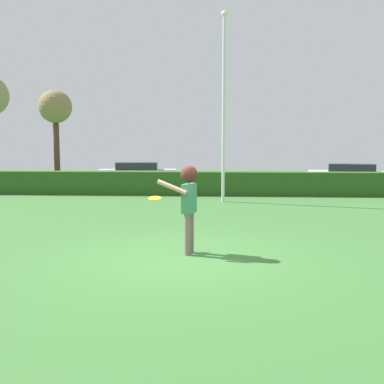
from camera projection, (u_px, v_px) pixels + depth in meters
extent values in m
plane|color=#3D7235|center=(184.00, 258.00, 8.48)|extent=(60.00, 60.00, 0.00)
cylinder|color=#7C655C|center=(188.00, 234.00, 8.70)|extent=(0.14, 0.14, 0.84)
cylinder|color=#7C655C|center=(190.00, 232.00, 8.89)|extent=(0.14, 0.14, 0.84)
cube|color=#39835A|center=(189.00, 198.00, 8.72)|extent=(0.30, 0.42, 0.58)
cylinder|color=tan|center=(172.00, 187.00, 8.54)|extent=(0.62, 0.22, 0.30)
cylinder|color=tan|center=(192.00, 198.00, 8.94)|extent=(0.09, 0.09, 0.62)
sphere|color=tan|center=(189.00, 175.00, 8.67)|extent=(0.22, 0.22, 0.22)
sphere|color=#4F241D|center=(189.00, 174.00, 8.66)|extent=(0.34, 0.34, 0.34)
cylinder|color=yellow|center=(155.00, 198.00, 9.09)|extent=(0.27, 0.27, 0.07)
cylinder|color=silver|center=(224.00, 111.00, 16.55)|extent=(0.12, 0.12, 6.92)
sphere|color=#F2EFCC|center=(224.00, 14.00, 16.17)|extent=(0.24, 0.24, 0.24)
cube|color=#2C551D|center=(203.00, 183.00, 19.22)|extent=(27.74, 0.90, 1.02)
cube|color=#B7B7BC|center=(137.00, 174.00, 23.94)|extent=(4.34, 2.08, 0.55)
cube|color=#2D333D|center=(137.00, 166.00, 23.89)|extent=(2.34, 1.76, 0.40)
cylinder|color=black|center=(165.00, 178.00, 24.87)|extent=(0.61, 0.16, 0.60)
cylinder|color=black|center=(164.00, 181.00, 23.18)|extent=(0.61, 0.16, 0.60)
cylinder|color=black|center=(113.00, 178.00, 24.77)|extent=(0.61, 0.16, 0.60)
cylinder|color=black|center=(108.00, 181.00, 23.08)|extent=(0.61, 0.16, 0.60)
cube|color=white|center=(351.00, 177.00, 22.17)|extent=(4.47, 2.59, 0.55)
cube|color=#2D333D|center=(351.00, 167.00, 22.12)|extent=(2.49, 2.02, 0.40)
cylinder|color=black|center=(380.00, 182.00, 22.60)|extent=(0.61, 0.23, 0.60)
cylinder|color=black|center=(384.00, 184.00, 20.98)|extent=(0.61, 0.23, 0.60)
cylinder|color=black|center=(320.00, 180.00, 23.42)|extent=(0.61, 0.23, 0.60)
cylinder|color=black|center=(320.00, 183.00, 21.80)|extent=(0.61, 0.23, 0.60)
cylinder|color=#513529|center=(57.00, 152.00, 26.77)|extent=(0.35, 0.35, 3.50)
sphere|color=olive|center=(55.00, 107.00, 26.47)|extent=(1.99, 1.99, 1.99)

